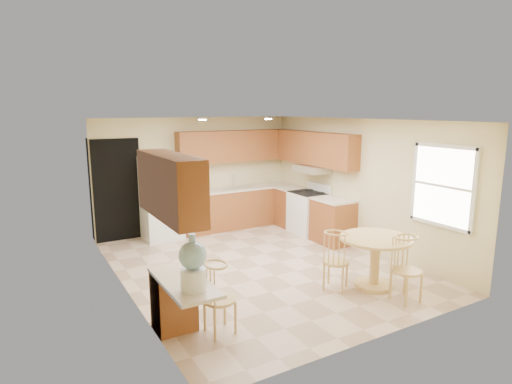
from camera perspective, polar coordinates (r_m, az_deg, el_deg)
floor at (r=7.53m, az=0.49°, el=-9.82°), size 5.50×5.50×0.00m
ceiling at (r=7.04m, az=0.52°, el=9.56°), size 4.50×5.50×0.02m
wall_back at (r=9.62m, az=-7.85°, el=2.38°), size 4.50×0.02×2.50m
wall_front at (r=5.08m, az=16.53°, el=-5.81°), size 4.50×0.02×2.50m
wall_left at (r=6.37m, az=-17.24°, el=-2.46°), size 0.02×5.50×2.50m
wall_right at (r=8.53m, az=13.64°, el=1.06°), size 0.02×5.50×2.50m
doorway at (r=9.13m, az=-17.99°, el=0.20°), size 0.90×0.02×2.10m
base_cab_back at (r=9.87m, az=-2.35°, el=-2.13°), size 2.75×0.60×0.87m
counter_back at (r=9.77m, az=-2.37°, el=0.47°), size 2.75×0.63×0.04m
base_cab_right_a at (r=9.91m, az=4.77°, el=-2.09°), size 0.60×0.59×0.87m
counter_right_a at (r=9.82m, az=4.81°, el=0.49°), size 0.63×0.59×0.04m
base_cab_right_b at (r=8.79m, az=10.19°, el=-3.94°), size 0.60×0.80×0.87m
counter_right_b at (r=8.69m, az=10.29°, el=-1.04°), size 0.63×0.80×0.04m
upper_cab_back at (r=9.76m, az=-2.79°, el=6.14°), size 2.75×0.33×0.70m
upper_cab_right at (r=9.25m, az=7.89°, el=5.78°), size 0.33×2.42×0.70m
upper_cab_left at (r=4.78m, az=-11.38°, el=0.78°), size 0.33×1.40×0.70m
sink at (r=9.76m, az=-2.50°, el=0.58°), size 0.78×0.44×0.01m
range_hood at (r=9.23m, az=7.51°, el=3.09°), size 0.50×0.76×0.14m
desk_pedestal at (r=5.51m, az=-10.88°, el=-14.10°), size 0.48×0.42×0.72m
desk_top at (r=5.03m, az=-9.58°, el=-11.74°), size 0.50×1.20×0.04m
window at (r=7.27m, az=23.67°, el=0.74°), size 0.06×1.12×1.30m
can_light_a at (r=7.89m, az=-7.16°, el=9.53°), size 0.14×0.14×0.02m
can_light_b at (r=8.53m, az=1.65°, el=9.72°), size 0.14×0.14×0.02m
refrigerator at (r=9.05m, az=-12.51°, el=-0.81°), size 0.76×0.74×1.73m
stove at (r=9.36m, az=7.00°, el=-2.71°), size 0.65×0.76×1.09m
dining_table at (r=6.76m, az=15.60°, el=-8.04°), size 1.07×1.07×0.79m
chair_table_a at (r=6.51m, az=11.13°, el=-8.38°), size 0.39×0.50×0.89m
chair_table_b at (r=6.38m, az=20.14°, el=-9.08°), size 0.41×0.41×0.92m
chair_desk at (r=5.21m, az=-4.49°, el=-13.32°), size 0.39×0.50×0.88m
water_crock at (r=4.66m, az=-8.41°, el=-9.58°), size 0.30×0.30×0.63m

